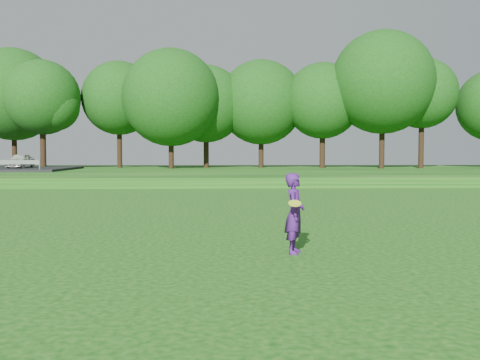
{
  "coord_description": "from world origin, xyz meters",
  "views": [
    {
      "loc": [
        0.74,
        -11.38,
        2.08
      ],
      "look_at": [
        1.18,
        3.45,
        1.3
      ],
      "focal_mm": 40.0,
      "sensor_mm": 36.0,
      "label": 1
    }
  ],
  "objects": [
    {
      "name": "ground",
      "position": [
        0.0,
        0.0,
        0.0
      ],
      "size": [
        140.0,
        140.0,
        0.0
      ],
      "primitive_type": "plane",
      "color": "#0C3F0C",
      "rests_on": "ground"
    },
    {
      "name": "berm",
      "position": [
        0.0,
        34.0,
        0.3
      ],
      "size": [
        130.0,
        30.0,
        0.6
      ],
      "primitive_type": "cube",
      "color": "#0C3F0C",
      "rests_on": "ground"
    },
    {
      "name": "walking_path",
      "position": [
        0.0,
        20.0,
        0.02
      ],
      "size": [
        130.0,
        1.6,
        0.04
      ],
      "primitive_type": "cube",
      "color": "gray",
      "rests_on": "ground"
    },
    {
      "name": "treeline",
      "position": [
        0.0,
        38.0,
        8.1
      ],
      "size": [
        104.0,
        7.0,
        15.0
      ],
      "primitive_type": null,
      "color": "#193F0E",
      "rests_on": "berm"
    },
    {
      "name": "woman",
      "position": [
        2.18,
        -0.55,
        0.83
      ],
      "size": [
        0.53,
        0.9,
        1.65
      ],
      "color": "#4A1973",
      "rests_on": "ground"
    }
  ]
}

